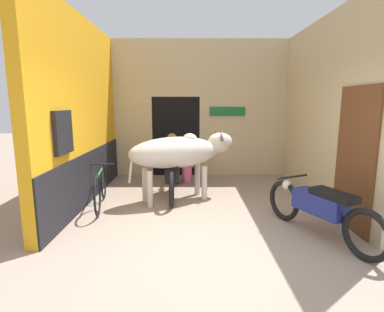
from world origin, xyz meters
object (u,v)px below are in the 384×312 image
at_px(cow, 181,152).
at_px(motorcycle_near, 320,207).
at_px(plastic_stool, 187,173).
at_px(motorcycle_far, 173,174).
at_px(bicycle, 101,187).
at_px(shopkeeper_seated, 172,157).

distance_m(cow, motorcycle_near, 2.63).
bearing_deg(plastic_stool, cow, -94.76).
bearing_deg(cow, plastic_stool, 85.24).
xyz_separation_m(motorcycle_far, plastic_stool, (0.28, 0.99, -0.21)).
xyz_separation_m(motorcycle_near, plastic_stool, (-1.86, 2.91, -0.21)).
xyz_separation_m(motorcycle_far, bicycle, (-1.26, -0.63, -0.08)).
distance_m(shopkeeper_seated, plastic_stool, 0.52).
relative_size(bicycle, plastic_stool, 3.83).
bearing_deg(motorcycle_far, motorcycle_near, -42.03).
height_order(motorcycle_far, shopkeeper_seated, shopkeeper_seated).
bearing_deg(shopkeeper_seated, bicycle, -125.71).
distance_m(cow, shopkeeper_seated, 1.36).
xyz_separation_m(bicycle, shopkeeper_seated, (1.19, 1.66, 0.26)).
relative_size(cow, motorcycle_near, 1.12).
xyz_separation_m(motorcycle_near, shopkeeper_seated, (-2.21, 2.96, 0.18)).
bearing_deg(bicycle, plastic_stool, 46.38).
height_order(motorcycle_near, bicycle, motorcycle_near).
distance_m(cow, motorcycle_far, 0.58).
xyz_separation_m(shopkeeper_seated, plastic_stool, (0.34, -0.05, -0.39)).
distance_m(bicycle, plastic_stool, 2.23).
height_order(motorcycle_near, shopkeeper_seated, shopkeeper_seated).
xyz_separation_m(cow, motorcycle_near, (1.97, -1.67, -0.50)).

